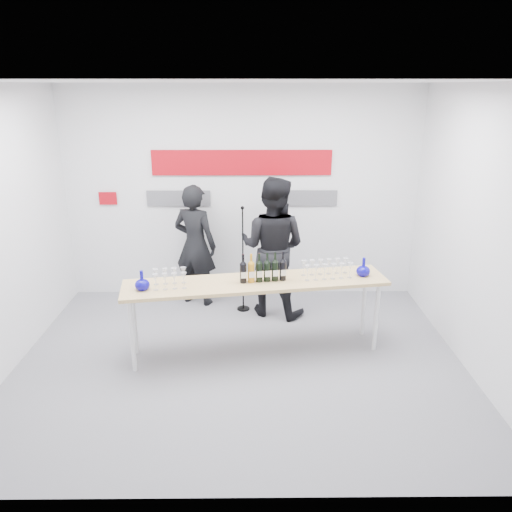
# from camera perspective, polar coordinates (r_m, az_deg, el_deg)

# --- Properties ---
(ground) EXTENTS (5.00, 5.00, 0.00)m
(ground) POSITION_cam_1_polar(r_m,az_deg,el_deg) (5.80, -1.82, -11.83)
(ground) COLOR slate
(ground) RESTS_ON ground
(back_wall) EXTENTS (5.00, 0.04, 3.00)m
(back_wall) POSITION_cam_1_polar(r_m,az_deg,el_deg) (7.14, -1.60, 7.07)
(back_wall) COLOR silver
(back_wall) RESTS_ON ground
(signage) EXTENTS (3.38, 0.02, 0.79)m
(signage) POSITION_cam_1_polar(r_m,az_deg,el_deg) (7.05, -2.09, 9.46)
(signage) COLOR #A30611
(signage) RESTS_ON back_wall
(tasting_table) EXTENTS (3.02, 1.05, 0.89)m
(tasting_table) POSITION_cam_1_polar(r_m,az_deg,el_deg) (5.62, 0.01, -3.51)
(tasting_table) COLOR tan
(tasting_table) RESTS_ON ground
(wine_bottles) EXTENTS (0.53, 0.16, 0.33)m
(wine_bottles) POSITION_cam_1_polar(r_m,az_deg,el_deg) (5.53, 0.83, -1.31)
(wine_bottles) COLOR black
(wine_bottles) RESTS_ON tasting_table
(decanter_left) EXTENTS (0.16, 0.16, 0.21)m
(decanter_left) POSITION_cam_1_polar(r_m,az_deg,el_deg) (5.47, -12.91, -2.70)
(decanter_left) COLOR #0C078F
(decanter_left) RESTS_ON tasting_table
(decanter_right) EXTENTS (0.16, 0.16, 0.21)m
(decanter_right) POSITION_cam_1_polar(r_m,az_deg,el_deg) (5.85, 12.18, -1.21)
(decanter_right) COLOR #0C078F
(decanter_right) RESTS_ON tasting_table
(glasses_left) EXTENTS (0.39, 0.27, 0.18)m
(glasses_left) POSITION_cam_1_polar(r_m,az_deg,el_deg) (5.49, -9.84, -2.56)
(glasses_left) COLOR silver
(glasses_left) RESTS_ON tasting_table
(glasses_right) EXTENTS (0.58, 0.30, 0.18)m
(glasses_right) POSITION_cam_1_polar(r_m,az_deg,el_deg) (5.75, 8.09, -1.49)
(glasses_right) COLOR silver
(glasses_right) RESTS_ON tasting_table
(presenter_left) EXTENTS (0.73, 0.62, 1.71)m
(presenter_left) POSITION_cam_1_polar(r_m,az_deg,el_deg) (6.99, -6.96, 1.22)
(presenter_left) COLOR black
(presenter_left) RESTS_ON ground
(presenter_right) EXTENTS (1.11, 1.00, 1.87)m
(presenter_right) POSITION_cam_1_polar(r_m,az_deg,el_deg) (6.59, 1.91, 1.00)
(presenter_right) COLOR black
(presenter_right) RESTS_ON ground
(mic_stand) EXTENTS (0.17, 0.17, 1.48)m
(mic_stand) POSITION_cam_1_polar(r_m,az_deg,el_deg) (6.83, -1.48, -2.67)
(mic_stand) COLOR black
(mic_stand) RESTS_ON ground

